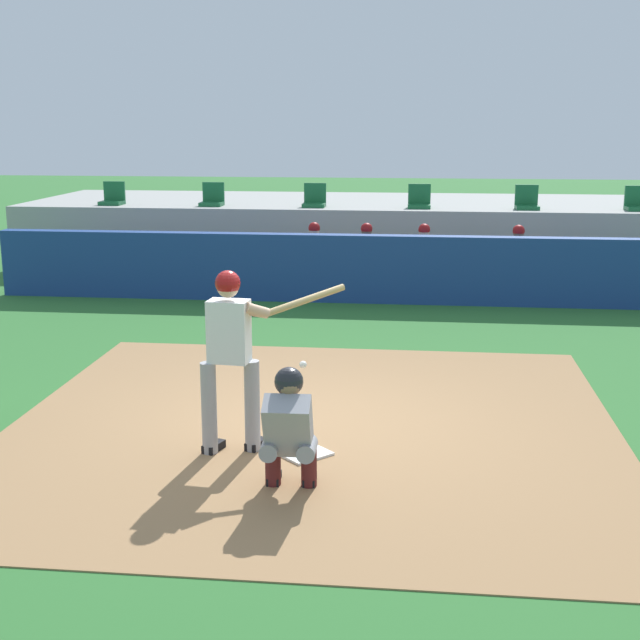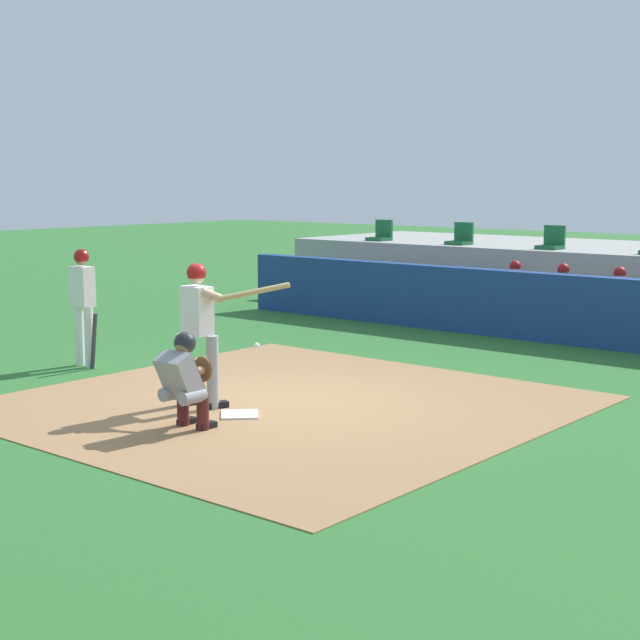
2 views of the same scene
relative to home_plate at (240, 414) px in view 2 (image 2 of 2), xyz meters
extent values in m
plane|color=#2D6B2D|center=(0.00, 0.80, -0.02)|extent=(80.00, 80.00, 0.00)
cube|color=#9E754C|center=(0.00, 0.80, -0.02)|extent=(6.40, 6.40, 0.01)
cube|color=white|center=(0.00, 0.00, 0.00)|extent=(0.62, 0.62, 0.02)
cylinder|color=#99999E|center=(-0.90, -0.07, 0.44)|extent=(0.15, 0.15, 0.92)
cylinder|color=#99999E|center=(-0.50, 0.04, 0.44)|extent=(0.15, 0.15, 0.92)
cube|color=white|center=(-0.70, -0.01, 1.20)|extent=(0.40, 0.27, 0.60)
sphere|color=tan|center=(-0.70, -0.01, 1.63)|extent=(0.21, 0.21, 0.21)
sphere|color=maroon|center=(-0.70, -0.01, 1.66)|extent=(0.24, 0.24, 0.24)
cylinder|color=tan|center=(-0.61, 0.05, 1.41)|extent=(0.57, 0.11, 0.18)
cylinder|color=tan|center=(-0.42, -0.02, 1.41)|extent=(0.26, 0.23, 0.17)
cylinder|color=tan|center=(0.00, 0.29, 1.45)|extent=(0.73, 0.54, 0.24)
cube|color=black|center=(-0.88, -0.01, 0.02)|extent=(0.20, 0.29, 0.09)
cube|color=black|center=(-0.48, 0.10, 0.02)|extent=(0.20, 0.29, 0.09)
cylinder|color=gray|center=(-0.16, -0.90, 0.40)|extent=(0.17, 0.32, 0.16)
cylinder|color=#4C1919|center=(-0.17, -0.75, 0.19)|extent=(0.14, 0.14, 0.42)
cube|color=black|center=(-0.17, -0.69, 0.02)|extent=(0.12, 0.24, 0.08)
cylinder|color=gray|center=(0.16, -0.89, 0.40)|extent=(0.17, 0.32, 0.16)
cylinder|color=#4C1919|center=(0.15, -0.74, 0.19)|extent=(0.14, 0.14, 0.42)
cube|color=black|center=(0.15, -0.68, 0.02)|extent=(0.12, 0.24, 0.08)
cube|color=gray|center=(0.00, -0.95, 0.62)|extent=(0.41, 0.45, 0.57)
cube|color=#2D2D33|center=(-0.01, -0.83, 0.62)|extent=(0.39, 0.26, 0.45)
sphere|color=#996B4C|center=(0.00, -0.87, 0.96)|extent=(0.21, 0.21, 0.21)
sphere|color=#232328|center=(-0.01, -0.85, 0.98)|extent=(0.25, 0.25, 0.25)
cylinder|color=#996B4C|center=(-0.05, -0.72, 0.62)|extent=(0.11, 0.45, 0.10)
ellipsoid|color=brown|center=(-0.09, -0.50, 0.62)|extent=(0.28, 0.13, 0.30)
sphere|color=white|center=(-0.04, 0.35, 0.79)|extent=(0.07, 0.07, 0.07)
cylinder|color=silver|center=(-4.14, 0.73, 0.44)|extent=(0.14, 0.14, 0.92)
cylinder|color=silver|center=(-3.90, 0.73, 0.44)|extent=(0.14, 0.14, 0.92)
cube|color=white|center=(-4.02, 0.73, 1.20)|extent=(0.36, 0.22, 0.60)
sphere|color=#996B4C|center=(-4.02, 0.73, 1.62)|extent=(0.20, 0.20, 0.20)
sphere|color=maroon|center=(-4.02, 0.73, 1.65)|extent=(0.23, 0.23, 0.23)
cylinder|color=#333338|center=(-3.72, 0.68, 0.40)|extent=(0.18, 0.06, 0.85)
cube|color=navy|center=(0.00, 7.30, 0.58)|extent=(13.00, 0.30, 1.20)
cube|color=olive|center=(0.00, 8.30, 0.20)|extent=(11.80, 0.44, 0.45)
cylinder|color=#939399|center=(-0.99, 8.05, 0.47)|extent=(0.15, 0.40, 0.15)
cylinder|color=#939399|center=(-0.99, 7.85, 0.20)|extent=(0.13, 0.13, 0.45)
cube|color=maroon|center=(-0.99, 7.80, 0.02)|extent=(0.11, 0.24, 0.08)
cylinder|color=#939399|center=(-0.73, 8.05, 0.47)|extent=(0.15, 0.40, 0.15)
cylinder|color=#939399|center=(-0.73, 7.85, 0.20)|extent=(0.13, 0.13, 0.45)
cube|color=maroon|center=(-0.73, 7.80, 0.02)|extent=(0.11, 0.24, 0.08)
cube|color=gray|center=(-0.86, 8.27, 0.74)|extent=(0.36, 0.22, 0.54)
sphere|color=tan|center=(-0.86, 8.27, 1.13)|extent=(0.20, 0.20, 0.20)
sphere|color=maroon|center=(-0.86, 8.27, 1.17)|extent=(0.22, 0.22, 0.22)
cylinder|color=tan|center=(-1.06, 8.13, 0.63)|extent=(0.09, 0.41, 0.22)
cylinder|color=tan|center=(-0.66, 8.13, 0.63)|extent=(0.09, 0.41, 0.22)
cylinder|color=#939399|center=(-0.01, 8.05, 0.47)|extent=(0.15, 0.40, 0.15)
cylinder|color=#939399|center=(-0.01, 7.85, 0.20)|extent=(0.13, 0.13, 0.45)
cube|color=maroon|center=(-0.01, 7.80, 0.02)|extent=(0.11, 0.24, 0.08)
cylinder|color=#939399|center=(0.25, 8.05, 0.47)|extent=(0.15, 0.40, 0.15)
cylinder|color=#939399|center=(0.25, 7.85, 0.20)|extent=(0.13, 0.13, 0.45)
cube|color=maroon|center=(0.25, 7.80, 0.02)|extent=(0.11, 0.24, 0.08)
cube|color=gray|center=(0.12, 8.27, 0.74)|extent=(0.36, 0.22, 0.54)
sphere|color=brown|center=(0.12, 8.27, 1.13)|extent=(0.20, 0.20, 0.20)
sphere|color=maroon|center=(0.12, 8.27, 1.17)|extent=(0.22, 0.22, 0.22)
cylinder|color=brown|center=(-0.08, 8.13, 0.63)|extent=(0.09, 0.41, 0.22)
cylinder|color=brown|center=(0.32, 8.13, 0.63)|extent=(0.09, 0.41, 0.22)
cylinder|color=#939399|center=(1.05, 8.05, 0.47)|extent=(0.15, 0.40, 0.15)
cylinder|color=#939399|center=(1.05, 7.85, 0.20)|extent=(0.13, 0.13, 0.45)
cube|color=maroon|center=(1.05, 7.80, 0.02)|extent=(0.11, 0.24, 0.08)
cylinder|color=#939399|center=(1.31, 8.05, 0.47)|extent=(0.15, 0.40, 0.15)
cylinder|color=#939399|center=(1.31, 7.85, 0.20)|extent=(0.13, 0.13, 0.45)
cube|color=maroon|center=(1.31, 7.80, 0.02)|extent=(0.11, 0.24, 0.08)
cube|color=gray|center=(1.18, 8.27, 0.74)|extent=(0.36, 0.22, 0.54)
sphere|color=tan|center=(1.18, 8.27, 1.13)|extent=(0.20, 0.20, 0.20)
sphere|color=maroon|center=(1.18, 8.27, 1.17)|extent=(0.22, 0.22, 0.22)
cylinder|color=tan|center=(0.98, 8.13, 0.63)|extent=(0.09, 0.41, 0.22)
cylinder|color=tan|center=(1.38, 8.13, 0.63)|extent=(0.09, 0.41, 0.22)
cube|color=#9E9E99|center=(0.00, 11.70, 0.68)|extent=(15.00, 4.40, 1.40)
cube|color=#196033|center=(-5.42, 10.10, 1.42)|extent=(0.46, 0.46, 0.08)
cube|color=#196033|center=(-5.42, 10.30, 1.66)|extent=(0.46, 0.06, 0.40)
cube|color=#196033|center=(-3.25, 10.10, 1.42)|extent=(0.46, 0.46, 0.08)
cube|color=#196033|center=(-3.25, 10.30, 1.66)|extent=(0.46, 0.06, 0.40)
cube|color=#196033|center=(-1.08, 10.10, 1.42)|extent=(0.46, 0.46, 0.08)
cube|color=#196033|center=(-1.08, 10.30, 1.66)|extent=(0.46, 0.06, 0.40)
camera|label=1|loc=(1.04, -7.86, 3.16)|focal=48.84mm
camera|label=2|loc=(8.00, -8.05, 2.79)|focal=54.36mm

